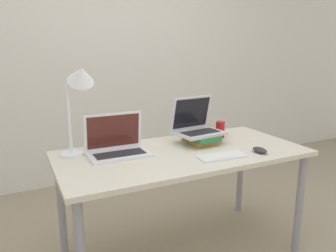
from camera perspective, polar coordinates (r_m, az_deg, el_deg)
The scene contains 9 objects.
wall_back at distance 3.52m, azimuth -10.12°, elevation 12.48°, with size 8.00×0.05×2.70m.
desk at distance 2.16m, azimuth 2.56°, elevation -6.33°, with size 1.60×0.76×0.74m.
laptop_left at distance 2.08m, azimuth -8.83°, elevation -3.52°, with size 0.38×0.24×0.25m.
book_stack at distance 2.30m, azimuth 5.58°, elevation -2.17°, with size 0.21×0.27×0.07m.
laptop_on_books at distance 2.31m, azimuth 5.00°, elevation 0.01°, with size 0.35×0.28×0.25m.
wireless_keyboard at distance 2.04m, azimuth 9.38°, elevation -5.22°, with size 0.31×0.14×0.01m.
mouse at distance 2.18m, azimuth 15.69°, elevation -4.06°, with size 0.06×0.11×0.03m.
soda_can at distance 2.47m, azimuth 9.07°, elevation -0.60°, with size 0.07×0.07×0.12m.
desk_lamp at distance 2.03m, azimuth -15.17°, elevation 6.82°, with size 0.23×0.20×0.59m.
Camera 1 is at (-0.97, -1.40, 1.39)m, focal length 35.00 mm.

